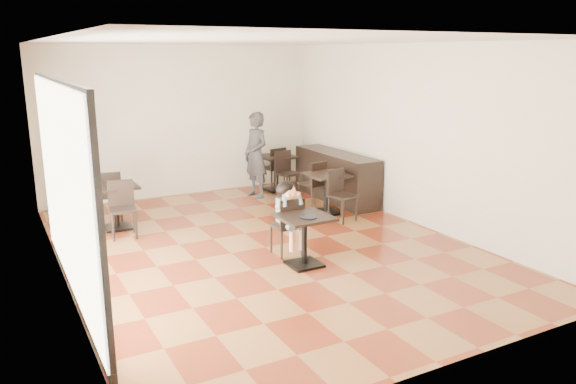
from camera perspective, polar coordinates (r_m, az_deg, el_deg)
floor at (r=9.04m, az=-2.33°, el=-5.62°), size 6.00×8.00×0.01m
ceiling at (r=8.52m, az=-2.55°, el=15.11°), size 6.00×8.00×0.01m
wall_back at (r=12.32m, az=-10.72°, el=7.08°), size 6.00×0.01×3.20m
wall_front at (r=5.42m, az=16.53°, el=-1.94°), size 6.00×0.01×3.20m
wall_left at (r=7.82m, az=-22.61°, el=2.36°), size 0.01×8.00×3.20m
wall_right at (r=10.29m, az=12.81°, el=5.65°), size 0.01×8.00×3.20m
storefront_window at (r=7.38m, az=-21.80°, el=0.19°), size 0.04×4.50×2.60m
child_table at (r=8.16m, az=1.68°, el=-4.98°), size 0.72×0.72×0.76m
child_chair at (r=8.59m, az=-0.16°, el=-3.45°), size 0.41×0.41×0.91m
child at (r=8.56m, az=-0.16°, el=-2.70°), size 0.41×0.57×1.15m
plate at (r=7.96m, az=2.06°, el=-2.55°), size 0.26×0.26×0.02m
pizza_slice at (r=8.29m, az=0.46°, el=-0.24°), size 0.27×0.21×0.06m
adult_patron at (r=11.98m, az=-3.28°, el=3.78°), size 0.55×0.73×1.82m
cafe_table_mid at (r=10.81m, az=3.96°, el=-0.17°), size 0.90×0.90×0.78m
cafe_table_left at (r=10.32m, az=-17.07°, el=-1.45°), size 0.84×0.84×0.79m
cafe_table_back at (r=12.63m, az=-1.18°, el=1.95°), size 0.87×0.87×0.80m
chair_mid_a at (r=11.25m, az=2.47°, el=0.82°), size 0.51×0.51×0.94m
chair_mid_b at (r=10.35m, az=5.59°, el=-0.40°), size 0.51×0.51×0.94m
chair_left_a at (r=10.82m, az=-17.70°, el=-0.36°), size 0.48×0.48×0.95m
chair_left_b at (r=9.78m, az=-16.44°, el=-1.76°), size 0.48×0.48×0.95m
chair_back_a at (r=12.76m, az=-1.53°, el=2.45°), size 0.50×0.50×0.96m
chair_back_b at (r=12.14m, az=0.03°, el=1.85°), size 0.50×0.50×0.96m
service_counter at (r=11.85m, az=4.89°, el=1.60°), size 0.60×2.40×1.00m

